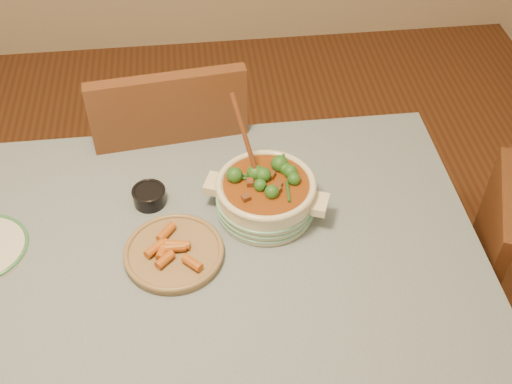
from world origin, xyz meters
The scene contains 6 objects.
dining_table centered at (0.00, 0.00, 0.66)m, with size 1.68×1.08×0.76m.
stew_casserole centered at (0.30, 0.17, 0.82)m, with size 0.33×0.33×0.31m.
condiment_bowl centered at (-0.01, 0.24, 0.78)m, with size 0.11×0.11×0.05m.
fried_plate centered at (0.05, 0.04, 0.77)m, with size 0.30×0.30×0.04m.
chair_far centered at (0.04, 0.61, 0.56)m, with size 0.51×0.51×0.99m.
chair_right centered at (1.04, 0.08, 0.46)m, with size 0.49×0.49×0.81m.
Camera 1 is at (0.14, -1.02, 2.03)m, focal length 45.00 mm.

